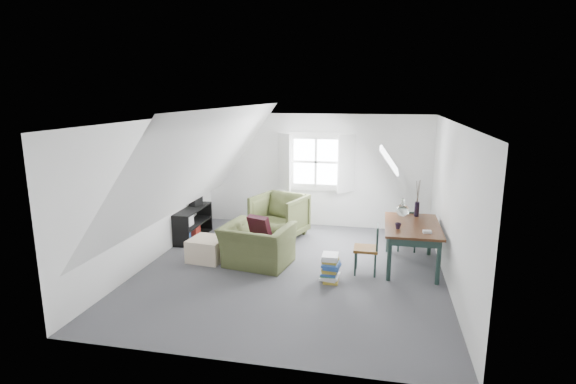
% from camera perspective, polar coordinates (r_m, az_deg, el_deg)
% --- Properties ---
extents(floor, '(5.50, 5.50, 0.00)m').
position_cam_1_polar(floor, '(7.73, 0.45, -9.86)').
color(floor, '#47484C').
rests_on(floor, ground).
extents(ceiling, '(5.50, 5.50, 0.00)m').
position_cam_1_polar(ceiling, '(7.17, 0.48, 8.98)').
color(ceiling, white).
rests_on(ceiling, wall_back).
extents(wall_back, '(5.00, 0.00, 5.00)m').
position_cam_1_polar(wall_back, '(10.01, 3.58, 2.73)').
color(wall_back, white).
rests_on(wall_back, ground).
extents(wall_front, '(5.00, 0.00, 5.00)m').
position_cam_1_polar(wall_front, '(4.79, -6.10, -8.18)').
color(wall_front, white).
rests_on(wall_front, ground).
extents(wall_left, '(0.00, 5.50, 5.50)m').
position_cam_1_polar(wall_left, '(8.20, -16.92, 0.06)').
color(wall_left, white).
rests_on(wall_left, ground).
extents(wall_right, '(0.00, 5.50, 5.50)m').
position_cam_1_polar(wall_right, '(7.29, 20.11, -1.67)').
color(wall_right, white).
rests_on(wall_right, ground).
extents(slope_left, '(3.19, 5.50, 4.48)m').
position_cam_1_polar(slope_left, '(7.70, -10.93, 3.56)').
color(slope_left, white).
rests_on(slope_left, wall_left).
extents(slope_right, '(3.19, 5.50, 4.48)m').
position_cam_1_polar(slope_right, '(7.11, 12.83, 2.76)').
color(slope_right, white).
rests_on(slope_right, wall_right).
extents(dormer_window, '(1.71, 0.35, 1.30)m').
position_cam_1_polar(dormer_window, '(9.90, 3.53, 3.80)').
color(dormer_window, white).
rests_on(dormer_window, wall_back).
extents(skylight, '(0.35, 0.75, 0.47)m').
position_cam_1_polar(skylight, '(8.40, 12.71, 4.00)').
color(skylight, white).
rests_on(skylight, slope_right).
extents(armchair_near, '(1.27, 1.15, 0.73)m').
position_cam_1_polar(armchair_near, '(7.95, -3.87, -9.23)').
color(armchair_near, '#444B25').
rests_on(armchair_near, floor).
extents(armchair_far, '(1.22, 1.24, 0.90)m').
position_cam_1_polar(armchair_far, '(9.42, -1.09, -5.69)').
color(armchair_far, '#444B25').
rests_on(armchair_far, floor).
extents(throw_pillow, '(0.45, 0.36, 0.41)m').
position_cam_1_polar(throw_pillow, '(7.87, -3.65, -4.42)').
color(throw_pillow, '#350E19').
rests_on(throw_pillow, armchair_near).
extents(ottoman, '(0.66, 0.66, 0.40)m').
position_cam_1_polar(ottoman, '(8.23, -10.16, -7.15)').
color(ottoman, '#C7B296').
rests_on(ottoman, floor).
extents(dining_table, '(0.91, 1.52, 0.76)m').
position_cam_1_polar(dining_table, '(7.94, 15.48, -4.68)').
color(dining_table, '#371C0E').
rests_on(dining_table, floor).
extents(demijohn, '(0.23, 0.23, 0.32)m').
position_cam_1_polar(demijohn, '(8.30, 14.36, -2.20)').
color(demijohn, silver).
rests_on(demijohn, dining_table).
extents(vase_twigs, '(0.08, 0.09, 0.66)m').
position_cam_1_polar(vase_twigs, '(8.41, 16.04, -2.01)').
color(vase_twigs, black).
rests_on(vase_twigs, dining_table).
extents(cup, '(0.11, 0.11, 0.10)m').
position_cam_1_polar(cup, '(7.61, 13.77, -4.54)').
color(cup, black).
rests_on(cup, dining_table).
extents(paper_box, '(0.14, 0.10, 0.04)m').
position_cam_1_polar(paper_box, '(7.49, 17.26, -4.85)').
color(paper_box, white).
rests_on(paper_box, dining_table).
extents(dining_chair_far, '(0.37, 0.37, 0.79)m').
position_cam_1_polar(dining_chair_far, '(8.82, 14.88, -4.58)').
color(dining_chair_far, brown).
rests_on(dining_chair_far, floor).
extents(dining_chair_near, '(0.39, 0.39, 0.84)m').
position_cam_1_polar(dining_chair_near, '(7.56, 10.12, -7.03)').
color(dining_chair_near, brown).
rests_on(dining_chair_near, floor).
extents(media_shelf, '(0.41, 1.23, 0.63)m').
position_cam_1_polar(media_shelf, '(9.45, -12.23, -4.13)').
color(media_shelf, black).
rests_on(media_shelf, floor).
extents(electronics_box, '(0.24, 0.29, 0.20)m').
position_cam_1_polar(electronics_box, '(9.59, -11.64, -1.17)').
color(electronics_box, black).
rests_on(electronics_box, media_shelf).
extents(magazine_stack, '(0.33, 0.39, 0.44)m').
position_cam_1_polar(magazine_stack, '(7.25, 5.41, -9.59)').
color(magazine_stack, '#B29933').
rests_on(magazine_stack, floor).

